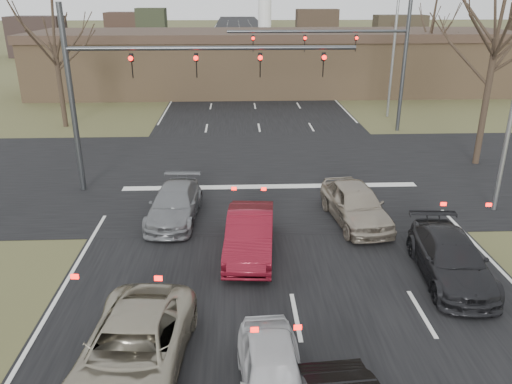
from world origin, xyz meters
TOP-DOWN VIEW (x-y plane):
  - road_main at (0.00, 60.00)m, footprint 14.00×300.00m
  - road_cross at (0.00, 15.00)m, footprint 200.00×14.00m
  - building at (2.00, 38.00)m, footprint 42.40×10.40m
  - mast_arm_near at (-5.23, 13.00)m, footprint 12.12×0.24m
  - mast_arm_far at (6.18, 23.00)m, footprint 11.12×0.24m
  - streetlight_right_far at (9.32, 27.00)m, footprint 2.34×0.25m
  - tree_left_far at (-13.00, 25.00)m, footprint 5.70×5.70m
  - tree_right_far at (15.00, 35.00)m, footprint 5.40×5.40m
  - car_silver_suv at (-4.00, 0.93)m, footprint 2.72×5.20m
  - car_white_sedan at (-0.85, 0.13)m, footprint 1.62×3.69m
  - car_charcoal_sedan at (5.00, 4.87)m, footprint 2.25×4.75m
  - car_grey_ahead at (-4.00, 9.66)m, footprint 2.10×4.55m
  - car_red_ahead at (-1.15, 6.73)m, footprint 1.89×4.52m
  - car_silver_ahead at (3.00, 9.08)m, footprint 2.33×4.67m

SIDE VIEW (x-z plane):
  - road_main at x=0.00m, z-range 0.00..0.02m
  - road_cross at x=0.00m, z-range 0.00..0.03m
  - car_white_sedan at x=-0.85m, z-range 0.00..1.24m
  - car_grey_ahead at x=-4.00m, z-range 0.00..1.29m
  - car_charcoal_sedan at x=5.00m, z-range 0.00..1.34m
  - car_silver_suv at x=-4.00m, z-range 0.00..1.40m
  - car_red_ahead at x=-1.15m, z-range 0.00..1.45m
  - car_silver_ahead at x=3.00m, z-range 0.00..1.53m
  - building at x=2.00m, z-range 0.02..5.32m
  - mast_arm_far at x=6.18m, z-range 1.02..9.02m
  - mast_arm_near at x=-5.23m, z-range 1.07..9.07m
  - streetlight_right_far at x=9.32m, z-range 0.59..10.59m
  - tree_right_far at x=15.00m, z-range 2.46..11.46m
  - tree_left_far at x=-13.00m, z-range 2.59..12.09m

